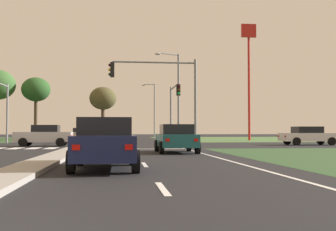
# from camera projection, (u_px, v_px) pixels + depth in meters

# --- Properties ---
(ground_plane) EXTENTS (200.00, 200.00, 0.00)m
(ground_plane) POSITION_uv_depth(u_px,v_px,m) (85.00, 145.00, 33.30)
(ground_plane) COLOR black
(grass_verge_far_right) EXTENTS (35.00, 35.00, 0.01)m
(grass_verge_far_right) POSITION_uv_depth(u_px,v_px,m) (280.00, 139.00, 60.56)
(grass_verge_far_right) COLOR #476B38
(grass_verge_far_right) RESTS_ON ground
(median_island_near) EXTENTS (1.20, 22.00, 0.14)m
(median_island_near) POSITION_uv_depth(u_px,v_px,m) (41.00, 163.00, 14.44)
(median_island_near) COLOR gray
(median_island_near) RESTS_ON ground
(median_island_far) EXTENTS (1.20, 36.00, 0.14)m
(median_island_far) POSITION_uv_depth(u_px,v_px,m) (100.00, 139.00, 58.12)
(median_island_far) COLOR gray
(median_island_far) RESTS_ON ground
(lane_dash_near) EXTENTS (0.14, 2.00, 0.01)m
(lane_dash_near) POSITION_uv_depth(u_px,v_px,m) (163.00, 189.00, 8.49)
(lane_dash_near) COLOR silver
(lane_dash_near) RESTS_ON ground
(lane_dash_second) EXTENTS (0.14, 2.00, 0.01)m
(lane_dash_second) POSITION_uv_depth(u_px,v_px,m) (144.00, 165.00, 14.45)
(lane_dash_second) COLOR silver
(lane_dash_second) RESTS_ON ground
(lane_dash_third) EXTENTS (0.14, 2.00, 0.01)m
(lane_dash_third) POSITION_uv_depth(u_px,v_px,m) (137.00, 155.00, 20.40)
(lane_dash_third) COLOR silver
(lane_dash_third) RESTS_ON ground
(lane_dash_fourth) EXTENTS (0.14, 2.00, 0.01)m
(lane_dash_fourth) POSITION_uv_depth(u_px,v_px,m) (133.00, 149.00, 26.36)
(lane_dash_fourth) COLOR silver
(lane_dash_fourth) RESTS_ON ground
(edge_line_right) EXTENTS (0.14, 24.00, 0.01)m
(edge_line_right) POSITION_uv_depth(u_px,v_px,m) (230.00, 161.00, 16.22)
(edge_line_right) COLOR silver
(edge_line_right) RESTS_ON ground
(stop_bar_near) EXTENTS (6.40, 0.50, 0.01)m
(stop_bar_near) POSITION_uv_depth(u_px,v_px,m) (137.00, 149.00, 26.79)
(stop_bar_near) COLOR silver
(stop_bar_near) RESTS_ON ground
(crosswalk_bar_third) EXTENTS (0.70, 2.80, 0.01)m
(crosswalk_bar_third) POSITION_uv_depth(u_px,v_px,m) (15.00, 148.00, 27.67)
(crosswalk_bar_third) COLOR silver
(crosswalk_bar_third) RESTS_ON ground
(crosswalk_bar_fourth) EXTENTS (0.70, 2.80, 0.01)m
(crosswalk_bar_fourth) POSITION_uv_depth(u_px,v_px,m) (33.00, 148.00, 27.80)
(crosswalk_bar_fourth) COLOR silver
(crosswalk_bar_fourth) RESTS_ON ground
(crosswalk_bar_fifth) EXTENTS (0.70, 2.80, 0.01)m
(crosswalk_bar_fifth) POSITION_uv_depth(u_px,v_px,m) (51.00, 148.00, 27.93)
(crosswalk_bar_fifth) COLOR silver
(crosswalk_bar_fifth) RESTS_ON ground
(crosswalk_bar_sixth) EXTENTS (0.70, 2.80, 0.01)m
(crosswalk_bar_sixth) POSITION_uv_depth(u_px,v_px,m) (69.00, 148.00, 28.07)
(crosswalk_bar_sixth) COLOR silver
(crosswalk_bar_sixth) RESTS_ON ground
(car_navy_near) EXTENTS (1.96, 4.33, 1.54)m
(car_navy_near) POSITION_uv_depth(u_px,v_px,m) (105.00, 143.00, 12.85)
(car_navy_near) COLOR #161E47
(car_navy_near) RESTS_ON ground
(car_beige_second) EXTENTS (1.95, 4.41, 1.50)m
(car_beige_second) POSITION_uv_depth(u_px,v_px,m) (80.00, 134.00, 54.40)
(car_beige_second) COLOR #BCAD8E
(car_beige_second) RESTS_ON ground
(car_teal_third) EXTENTS (2.04, 4.26, 1.49)m
(car_teal_third) POSITION_uv_depth(u_px,v_px,m) (176.00, 138.00, 22.50)
(car_teal_third) COLOR #19565B
(car_teal_third) RESTS_ON ground
(car_white_fifth) EXTENTS (4.59, 2.09, 1.49)m
(car_white_fifth) POSITION_uv_depth(u_px,v_px,m) (309.00, 136.00, 34.33)
(car_white_fifth) COLOR silver
(car_white_fifth) RESTS_ON ground
(car_silver_sixth) EXTENTS (4.16, 2.02, 1.59)m
(car_silver_sixth) POSITION_uv_depth(u_px,v_px,m) (44.00, 135.00, 31.72)
(car_silver_sixth) COLOR #B7B7BC
(car_silver_sixth) RESTS_ON ground
(traffic_signal_near_right) EXTENTS (5.75, 0.32, 5.84)m
(traffic_signal_near_right) POSITION_uv_depth(u_px,v_px,m) (164.00, 86.00, 27.53)
(traffic_signal_near_right) COLOR gray
(traffic_signal_near_right) RESTS_ON ground
(traffic_signal_far_right) EXTENTS (0.32, 5.51, 5.37)m
(traffic_signal_far_right) POSITION_uv_depth(u_px,v_px,m) (174.00, 102.00, 38.81)
(traffic_signal_far_right) COLOR gray
(traffic_signal_far_right) RESTS_ON ground
(traffic_signal_far_left) EXTENTS (0.32, 4.82, 5.47)m
(traffic_signal_far_left) POSITION_uv_depth(u_px,v_px,m) (2.00, 101.00, 37.36)
(traffic_signal_far_left) COLOR gray
(traffic_signal_far_left) RESTS_ON ground
(street_lamp_third) EXTENTS (2.45, 1.26, 8.41)m
(street_lamp_third) POSITION_uv_depth(u_px,v_px,m) (176.00, 92.00, 39.96)
(street_lamp_third) COLOR gray
(street_lamp_third) RESTS_ON ground
(street_lamp_fourth) EXTENTS (2.11, 0.65, 8.59)m
(street_lamp_fourth) POSITION_uv_depth(u_px,v_px,m) (153.00, 108.00, 67.21)
(street_lamp_fourth) COLOR gray
(street_lamp_fourth) RESTS_ON ground
(pedestrian_at_median) EXTENTS (0.34, 0.34, 1.73)m
(pedestrian_at_median) POSITION_uv_depth(u_px,v_px,m) (94.00, 130.00, 43.31)
(pedestrian_at_median) COLOR #335184
(pedestrian_at_median) RESTS_ON median_island_far
(fastfood_pole_sign) EXTENTS (1.80, 0.40, 14.02)m
(fastfood_pole_sign) POSITION_uv_depth(u_px,v_px,m) (249.00, 57.00, 51.11)
(fastfood_pole_sign) COLOR red
(fastfood_pole_sign) RESTS_ON ground
(treeline_third) EXTENTS (4.12, 4.12, 8.89)m
(treeline_third) POSITION_uv_depth(u_px,v_px,m) (36.00, 90.00, 61.52)
(treeline_third) COLOR #423323
(treeline_third) RESTS_ON ground
(treeline_fourth) EXTENTS (3.64, 3.64, 7.08)m
(treeline_fourth) POSITION_uv_depth(u_px,v_px,m) (103.00, 99.00, 57.41)
(treeline_fourth) COLOR #423323
(treeline_fourth) RESTS_ON ground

